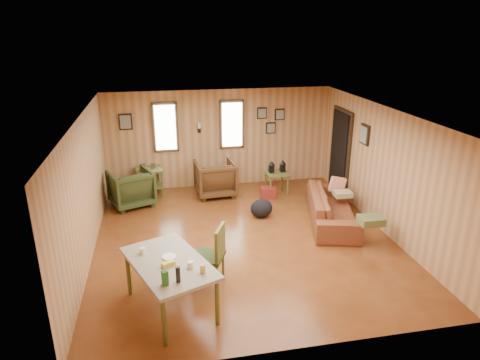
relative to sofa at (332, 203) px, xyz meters
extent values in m
cube|color=brown|center=(-1.92, -0.39, -0.43)|extent=(5.50, 6.00, 0.02)
cube|color=#997C5B|center=(-1.92, -0.39, 1.99)|extent=(5.50, 6.00, 0.02)
cube|color=tan|center=(-1.92, 2.62, 0.78)|extent=(5.50, 0.02, 2.40)
cube|color=tan|center=(-1.92, -3.40, 0.78)|extent=(5.50, 0.02, 2.40)
cube|color=tan|center=(-4.68, -0.39, 0.78)|extent=(0.02, 6.00, 2.40)
cube|color=tan|center=(0.84, -0.39, 0.78)|extent=(0.02, 6.00, 2.40)
cube|color=black|center=(-3.22, 2.58, 1.13)|extent=(0.60, 0.05, 1.20)
cube|color=#E0F2D1|center=(-3.22, 2.54, 1.13)|extent=(0.48, 0.04, 1.06)
cube|color=black|center=(-1.62, 2.58, 1.13)|extent=(0.60, 0.05, 1.20)
cube|color=#E0F2D1|center=(-1.62, 2.54, 1.13)|extent=(0.48, 0.04, 1.06)
cube|color=black|center=(-2.42, 2.56, 1.03)|extent=(0.07, 0.05, 0.12)
cylinder|color=silver|center=(-2.42, 2.50, 1.16)|extent=(0.07, 0.07, 0.14)
cube|color=black|center=(0.80, 1.56, 0.58)|extent=(0.06, 1.00, 2.05)
cube|color=black|center=(0.76, 1.56, 0.58)|extent=(0.04, 0.82, 1.90)
cube|color=black|center=(-0.87, 2.58, 1.38)|extent=(0.24, 0.04, 0.28)
cube|color=#9E998C|center=(-0.87, 2.55, 1.38)|extent=(0.19, 0.02, 0.22)
cube|color=black|center=(-0.42, 2.58, 1.33)|extent=(0.24, 0.04, 0.28)
cube|color=#9E998C|center=(-0.42, 2.55, 1.33)|extent=(0.19, 0.02, 0.22)
cube|color=black|center=(-0.64, 2.58, 1.00)|extent=(0.24, 0.04, 0.28)
cube|color=#9E998C|center=(-0.64, 2.55, 1.00)|extent=(0.19, 0.02, 0.22)
cube|color=black|center=(-4.12, 2.58, 1.30)|extent=(0.30, 0.04, 0.38)
cube|color=#9E998C|center=(-4.12, 2.55, 1.30)|extent=(0.24, 0.02, 0.31)
cube|color=black|center=(0.80, 0.46, 1.28)|extent=(0.04, 0.34, 0.42)
cube|color=#9E998C|center=(0.77, 0.46, 1.28)|extent=(0.02, 0.27, 0.34)
imported|color=brown|center=(0.00, 0.00, 0.00)|extent=(1.16, 2.25, 0.85)
imported|color=#482D15|center=(-2.14, 1.94, 0.03)|extent=(0.94, 0.89, 0.92)
imported|color=#2F3C1B|center=(-4.06, 1.69, 0.02)|extent=(1.10, 1.07, 0.89)
cube|color=#61692E|center=(-3.66, 2.31, 0.19)|extent=(0.68, 0.64, 0.04)
cube|color=#61692E|center=(-3.66, 2.31, -0.22)|extent=(0.62, 0.58, 0.03)
cylinder|color=#61692E|center=(-3.88, 2.05, -0.12)|extent=(0.05, 0.05, 0.60)
cylinder|color=#61692E|center=(-3.38, 2.13, -0.12)|extent=(0.05, 0.05, 0.60)
cylinder|color=#61692E|center=(-3.95, 2.49, -0.12)|extent=(0.05, 0.05, 0.60)
cylinder|color=#61692E|center=(-3.45, 2.56, -0.12)|extent=(0.05, 0.05, 0.60)
cube|color=#44332D|center=(-3.80, 2.29, 0.28)|extent=(0.11, 0.04, 0.14)
cube|color=#44332D|center=(-3.56, 2.32, 0.27)|extent=(0.10, 0.04, 0.13)
cube|color=#61692E|center=(-0.69, 1.73, 0.10)|extent=(0.54, 0.54, 0.04)
cylinder|color=#61692E|center=(-0.89, 1.51, -0.16)|extent=(0.04, 0.04, 0.53)
cylinder|color=#61692E|center=(-0.47, 1.53, -0.16)|extent=(0.04, 0.04, 0.53)
cylinder|color=#61692E|center=(-0.91, 1.93, -0.16)|extent=(0.04, 0.04, 0.53)
cylinder|color=#61692E|center=(-0.49, 1.95, -0.16)|extent=(0.04, 0.04, 0.53)
cube|color=black|center=(-0.83, 1.73, 0.22)|extent=(0.12, 0.12, 0.19)
cone|color=black|center=(-0.83, 1.73, 0.37)|extent=(0.16, 0.16, 0.11)
cube|color=black|center=(-0.55, 1.73, 0.22)|extent=(0.12, 0.12, 0.19)
cone|color=black|center=(-0.55, 1.73, 0.37)|extent=(0.16, 0.16, 0.11)
cube|color=maroon|center=(-0.94, 1.53, -0.30)|extent=(0.39, 0.31, 0.25)
ellipsoid|color=black|center=(-1.36, 0.49, -0.22)|extent=(0.55, 0.48, 0.41)
cube|color=#576036|center=(0.31, -1.04, 0.07)|extent=(0.44, 0.36, 0.14)
cube|color=red|center=(0.34, 0.58, 0.16)|extent=(0.39, 0.11, 0.38)
cube|color=tan|center=(0.36, 0.31, 0.05)|extent=(0.38, 0.29, 0.11)
cube|color=gray|center=(-3.36, -2.26, 0.32)|extent=(1.40, 1.74, 0.05)
cylinder|color=#61692E|center=(-3.47, -3.01, -0.06)|extent=(0.08, 0.08, 0.72)
cylinder|color=#61692E|center=(-2.76, -2.73, -0.06)|extent=(0.08, 0.08, 0.72)
cylinder|color=#61692E|center=(-3.96, -1.80, -0.06)|extent=(0.08, 0.08, 0.72)
cylinder|color=#61692E|center=(-3.25, -1.51, -0.06)|extent=(0.08, 0.08, 0.72)
cylinder|color=white|center=(-3.08, -2.48, 0.39)|extent=(0.10, 0.10, 0.09)
cylinder|color=white|center=(-3.72, -1.97, 0.39)|extent=(0.10, 0.10, 0.09)
cube|color=#246325|center=(-3.42, -2.81, 0.44)|extent=(0.09, 0.09, 0.19)
cylinder|color=black|center=(-3.26, -2.79, 0.46)|extent=(0.08, 0.08, 0.22)
cylinder|color=#D2B453|center=(-2.93, -2.63, 0.41)|extent=(0.09, 0.09, 0.12)
cylinder|color=white|center=(-3.35, -2.15, 0.36)|extent=(0.26, 0.26, 0.02)
cube|color=yellow|center=(-3.37, -2.38, 0.38)|extent=(0.20, 0.14, 0.06)
cube|color=#2F3C1B|center=(-2.76, -1.76, 0.07)|extent=(0.61, 0.61, 0.05)
cube|color=#61692E|center=(-2.58, -1.84, 0.34)|extent=(0.22, 0.42, 0.50)
cylinder|color=#61692E|center=(-3.01, -1.85, -0.18)|extent=(0.05, 0.05, 0.48)
cylinder|color=#61692E|center=(-2.67, -2.00, -0.18)|extent=(0.05, 0.05, 0.48)
cylinder|color=#61692E|center=(-2.85, -1.51, -0.18)|extent=(0.05, 0.05, 0.48)
cylinder|color=#61692E|center=(-2.52, -1.66, -0.18)|extent=(0.05, 0.05, 0.48)
camera|label=1|loc=(-3.39, -7.50, 3.42)|focal=32.00mm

